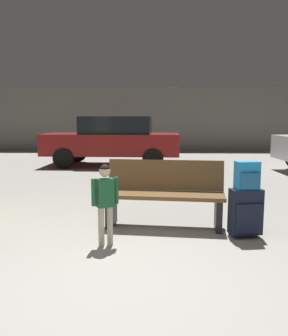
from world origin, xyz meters
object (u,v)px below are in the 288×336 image
(child, at_px, (105,196))
(parked_car_far, at_px, (113,140))
(backpack_bright, at_px, (247,176))
(suitcase, at_px, (246,212))
(bench, at_px, (164,194))

(child, relative_size, parked_car_far, 0.23)
(backpack_bright, bearing_deg, suitcase, 62.68)
(bench, relative_size, suitcase, 2.73)
(bench, xyz_separation_m, suitcase, (0.99, -0.45, -0.12))
(backpack_bright, bearing_deg, parked_car_far, 109.49)
(suitcase, distance_m, parked_car_far, 7.09)
(bench, relative_size, child, 1.74)
(backpack_bright, height_order, child, child)
(child, bearing_deg, bench, 48.33)
(backpack_bright, bearing_deg, child, -168.83)
(parked_car_far, bearing_deg, suitcase, -70.51)
(bench, xyz_separation_m, backpack_bright, (0.99, -0.45, 0.33))
(parked_car_far, bearing_deg, child, -84.49)
(parked_car_far, bearing_deg, backpack_bright, -70.51)
(bench, height_order, suitcase, bench)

